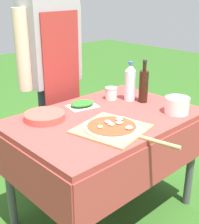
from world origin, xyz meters
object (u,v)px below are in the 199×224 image
object	(u,v)px
water_bottle	(130,82)
plate_stack	(45,116)
sauce_jar	(111,94)
person_cook	(52,63)
mixing_tub	(177,105)
herb_container	(82,104)
prep_table	(105,131)
oil_bottle	(144,86)
pizza_on_peel	(113,128)

from	to	relation	value
water_bottle	plate_stack	bearing A→B (deg)	169.59
sauce_jar	plate_stack	bearing A→B (deg)	178.73
plate_stack	sauce_jar	bearing A→B (deg)	-1.27
person_cook	plate_stack	world-z (taller)	person_cook
water_bottle	mixing_tub	size ratio (longest dim) A/B	1.80
herb_container	sauce_jar	size ratio (longest dim) A/B	2.54
prep_table	herb_container	size ratio (longest dim) A/B	5.32
herb_container	sauce_jar	bearing A→B (deg)	-5.00
oil_bottle	mixing_tub	distance (m)	0.30
prep_table	pizza_on_peel	world-z (taller)	pizza_on_peel
person_cook	herb_container	distance (m)	0.45
oil_bottle	pizza_on_peel	bearing A→B (deg)	-158.56
prep_table	oil_bottle	bearing A→B (deg)	1.31
oil_bottle	herb_container	distance (m)	0.45
herb_container	plate_stack	size ratio (longest dim) A/B	0.87
pizza_on_peel	sauce_jar	xyz separation A→B (m)	(0.38, 0.39, 0.02)
person_cook	oil_bottle	xyz separation A→B (m)	(0.33, -0.61, -0.11)
prep_table	oil_bottle	xyz separation A→B (m)	(0.38, 0.01, 0.23)
person_cook	sauce_jar	size ratio (longest dim) A/B	18.86
prep_table	water_bottle	bearing A→B (deg)	16.03
herb_container	plate_stack	distance (m)	0.31
sauce_jar	herb_container	bearing A→B (deg)	175.00
plate_stack	sauce_jar	world-z (taller)	sauce_jar
person_cook	plate_stack	size ratio (longest dim) A/B	6.45
water_bottle	plate_stack	world-z (taller)	water_bottle
water_bottle	mixing_tub	xyz separation A→B (m)	(0.03, -0.38, -0.08)
herb_container	oil_bottle	bearing A→B (deg)	-30.04
person_cook	mixing_tub	xyz separation A→B (m)	(0.32, -0.90, -0.18)
mixing_tub	plate_stack	xyz separation A→B (m)	(-0.68, 0.50, -0.03)
prep_table	person_cook	distance (m)	0.71
person_cook	sauce_jar	distance (m)	0.50
pizza_on_peel	oil_bottle	world-z (taller)	oil_bottle
pizza_on_peel	oil_bottle	size ratio (longest dim) A/B	2.05
water_bottle	herb_container	distance (m)	0.38
herb_container	mixing_tub	xyz separation A→B (m)	(0.37, -0.51, 0.03)
person_cook	oil_bottle	size ratio (longest dim) A/B	5.52
water_bottle	mixing_tub	distance (m)	0.39
water_bottle	herb_container	xyz separation A→B (m)	(-0.34, 0.13, -0.11)
pizza_on_peel	oil_bottle	xyz separation A→B (m)	(0.50, 0.20, 0.11)
person_cook	oil_bottle	bearing A→B (deg)	110.57
water_bottle	sauce_jar	distance (m)	0.16
person_cook	sauce_jar	xyz separation A→B (m)	(0.21, -0.41, -0.19)
prep_table	water_bottle	world-z (taller)	water_bottle
mixing_tub	plate_stack	bearing A→B (deg)	143.83
water_bottle	plate_stack	xyz separation A→B (m)	(-0.65, 0.12, -0.11)
oil_bottle	mixing_tub	size ratio (longest dim) A/B	1.93
person_cook	sauce_jar	bearing A→B (deg)	108.95
mixing_tub	sauce_jar	bearing A→B (deg)	102.96
water_bottle	person_cook	bearing A→B (deg)	119.42
person_cook	oil_bottle	world-z (taller)	person_cook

